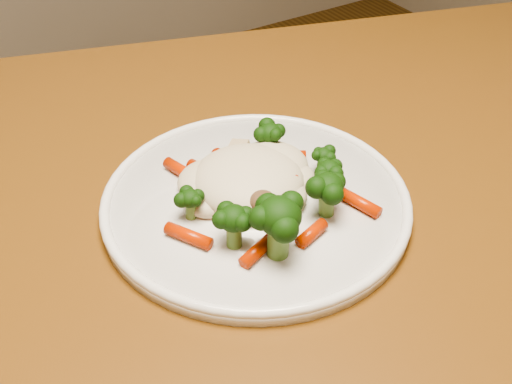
% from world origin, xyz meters
% --- Properties ---
extents(dining_table, '(1.25, 1.01, 0.75)m').
position_xyz_m(dining_table, '(-0.23, -0.25, 0.64)').
color(dining_table, brown).
rests_on(dining_table, ground).
extents(plate, '(0.30, 0.30, 0.01)m').
position_xyz_m(plate, '(-0.28, -0.27, 0.76)').
color(plate, white).
rests_on(plate, dining_table).
extents(meal, '(0.19, 0.20, 0.05)m').
position_xyz_m(meal, '(-0.28, -0.28, 0.78)').
color(meal, beige).
rests_on(meal, plate).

